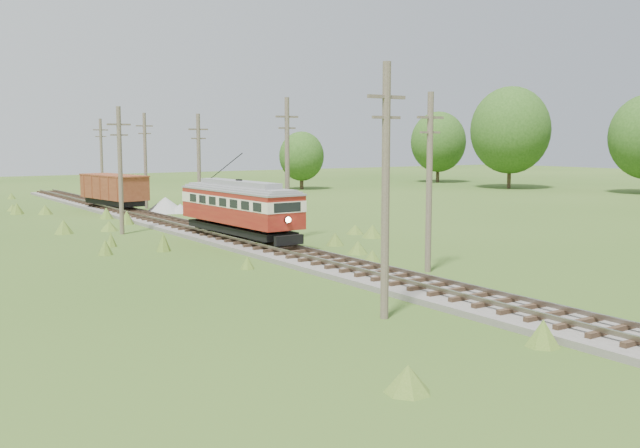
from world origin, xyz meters
TOP-DOWN VIEW (x-y plane):
  - railbed_main at (0.00, 34.00)m, footprint 3.60×96.00m
  - streetcar at (0.00, 31.38)m, footprint 2.94×11.11m
  - gondola at (0.00, 55.87)m, footprint 3.95×8.62m
  - gravel_pile at (3.68, 52.43)m, footprint 3.78×4.01m
  - utility_pole_r_2 at (3.30, 18.00)m, footprint 1.60×0.30m
  - utility_pole_r_3 at (3.20, 31.00)m, footprint 1.60×0.30m
  - utility_pole_r_4 at (3.00, 44.00)m, footprint 1.60×0.30m
  - utility_pole_r_5 at (3.40, 57.00)m, footprint 1.60×0.30m
  - utility_pole_r_6 at (3.20, 70.00)m, footprint 1.60×0.30m
  - utility_pole_l_a at (-4.20, 12.00)m, footprint 1.60×0.30m
  - utility_pole_l_b at (-4.50, 40.00)m, footprint 1.60×0.30m
  - tree_right_4 at (54.00, 58.00)m, footprint 10.50×10.50m
  - tree_right_5 at (56.00, 74.00)m, footprint 8.40×8.40m
  - tree_mid_b at (30.00, 72.00)m, footprint 5.88×5.88m

SIDE VIEW (x-z plane):
  - railbed_main at x=0.00m, z-range -0.09..0.48m
  - gravel_pile at x=3.68m, z-range -0.04..1.33m
  - gondola at x=0.00m, z-range 0.67..3.43m
  - streetcar at x=0.00m, z-range -0.12..4.93m
  - utility_pole_r_4 at x=3.00m, z-range 0.12..8.52m
  - tree_mid_b at x=30.00m, z-range 0.54..8.12m
  - utility_pole_r_2 at x=3.30m, z-range 0.12..8.72m
  - utility_pole_l_b at x=-4.50m, z-range 0.12..8.72m
  - utility_pole_r_6 at x=3.20m, z-range 0.12..8.82m
  - utility_pole_r_5 at x=3.40m, z-range 0.13..9.03m
  - utility_pole_r_3 at x=3.20m, z-range 0.13..9.13m
  - utility_pole_l_a at x=-4.20m, z-range 0.13..9.13m
  - tree_right_5 at x=56.00m, z-range 0.78..11.60m
  - tree_right_4 at x=54.00m, z-range 0.98..14.51m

